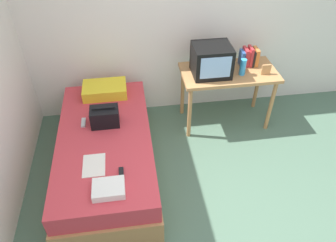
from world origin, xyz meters
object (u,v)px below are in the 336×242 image
(remote_dark, at_px, (121,174))
(pillow, at_px, (105,90))
(water_bottle, at_px, (243,67))
(desk, at_px, (228,78))
(book_row, at_px, (249,57))
(bed, at_px, (107,154))
(tv, at_px, (212,60))
(remote_silver, at_px, (83,123))
(magazine, at_px, (94,165))
(picture_frame, at_px, (266,70))
(folded_towel, at_px, (109,189))
(handbag, at_px, (105,117))

(remote_dark, bearing_deg, pillow, 96.51)
(water_bottle, relative_size, remote_dark, 1.29)
(desk, xyz_separation_m, book_row, (0.27, 0.12, 0.21))
(bed, height_order, tv, tv)
(book_row, bearing_deg, remote_silver, -163.71)
(magazine, height_order, remote_dark, remote_dark)
(magazine, distance_m, remote_dark, 0.29)
(picture_frame, height_order, pillow, picture_frame)
(picture_frame, distance_m, folded_towel, 2.31)
(folded_towel, bearing_deg, water_bottle, 40.03)
(water_bottle, relative_size, book_row, 0.85)
(bed, distance_m, remote_silver, 0.43)
(water_bottle, distance_m, remote_dark, 1.92)
(pillow, relative_size, remote_dark, 3.32)
(magazine, xyz_separation_m, remote_silver, (-0.13, 0.64, 0.01))
(remote_dark, bearing_deg, magazine, 148.98)
(remote_silver, bearing_deg, tv, 16.72)
(tv, height_order, magazine, tv)
(bed, distance_m, book_row, 2.07)
(tv, xyz_separation_m, remote_dark, (-1.12, -1.25, -0.39))
(water_bottle, bearing_deg, tv, 168.91)
(handbag, xyz_separation_m, remote_dark, (0.14, -0.75, -0.09))
(handbag, relative_size, folded_towel, 1.07)
(picture_frame, bearing_deg, handbag, -168.58)
(tv, xyz_separation_m, pillow, (-1.27, 0.07, -0.34))
(desk, bearing_deg, tv, -175.40)
(tv, bearing_deg, handbag, -158.64)
(desk, bearing_deg, water_bottle, -36.01)
(remote_dark, bearing_deg, desk, 42.83)
(remote_dark, distance_m, folded_towel, 0.21)
(bed, bearing_deg, book_row, 24.40)
(bed, xyz_separation_m, remote_silver, (-0.22, 0.23, 0.29))
(water_bottle, bearing_deg, book_row, 55.05)
(pillow, relative_size, folded_towel, 1.85)
(pillow, relative_size, handbag, 1.73)
(book_row, height_order, pillow, book_row)
(tv, distance_m, book_row, 0.54)
(bed, bearing_deg, tv, 27.81)
(remote_dark, height_order, folded_towel, folded_towel)
(picture_frame, xyz_separation_m, magazine, (-2.02, -0.99, -0.28))
(handbag, xyz_separation_m, folded_towel, (0.03, -0.92, -0.07))
(bed, bearing_deg, desk, 24.56)
(desk, height_order, remote_dark, desk)
(tv, bearing_deg, folded_towel, -131.07)
(desk, xyz_separation_m, remote_silver, (-1.75, -0.47, -0.11))
(picture_frame, distance_m, magazine, 2.27)
(water_bottle, distance_m, magazine, 2.05)
(pillow, bearing_deg, handbag, -89.25)
(tv, bearing_deg, remote_silver, -163.28)
(handbag, height_order, remote_silver, handbag)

